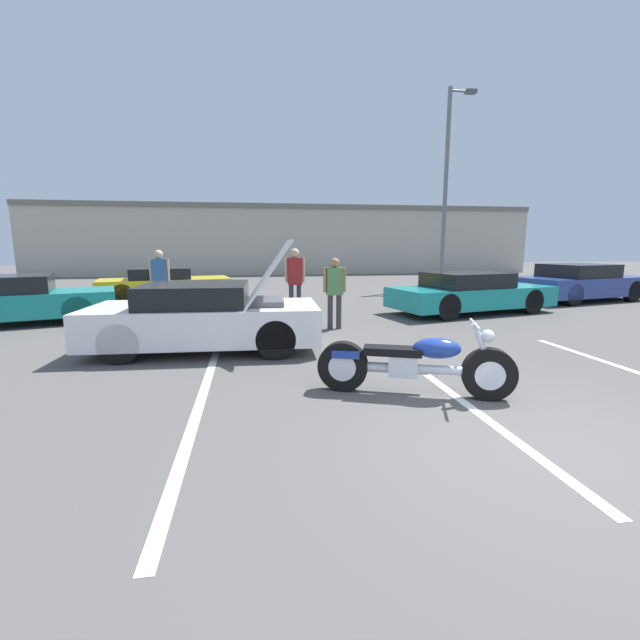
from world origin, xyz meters
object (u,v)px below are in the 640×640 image
Objects in this scene: show_car_hood_open at (207,317)px; parked_car_left_row at (12,301)px; light_pole at (447,182)px; spectator_midground at (295,277)px; parked_car_right_row at (579,283)px; motorcycle at (414,364)px; parked_car_mid_left_row at (165,284)px; parked_car_mid_right_row at (470,293)px; spectator_by_show_car at (160,277)px; spectator_near_motorcycle at (335,287)px.

parked_car_left_row is (-4.86, 3.32, -0.03)m from show_car_hood_open.
spectator_midground is (-7.23, -6.83, -3.44)m from light_pole.
show_car_hood_open reaches higher than parked_car_right_row.
motorcycle is (-6.33, -12.84, -4.12)m from light_pole.
parked_car_mid_left_row is 5.22m from parked_car_left_row.
parked_car_right_row is at bearing 61.74° from motorcycle.
spectator_midground reaches higher than parked_car_mid_right_row.
spectator_by_show_car is at bearing 171.74° from parked_car_right_row.
light_pole is at bearing 8.10° from parked_car_left_row.
spectator_near_motorcycle is (2.66, 1.54, 0.35)m from show_car_hood_open.
parked_car_left_row reaches higher than motorcycle.
parked_car_left_row is 2.66× the size of spectator_by_show_car.
light_pole reaches higher than spectator_near_motorcycle.
spectator_near_motorcycle is at bearing -171.17° from parked_car_right_row.
spectator_by_show_car is at bearing 142.44° from motorcycle.
spectator_midground reaches higher than parked_car_left_row.
spectator_near_motorcycle is (-6.50, -8.41, -3.58)m from light_pole.
show_car_hood_open is 3.69m from spectator_midground.
motorcycle is 0.51× the size of parked_car_left_row.
show_car_hood_open is 0.88× the size of parked_car_left_row.
spectator_midground is (6.78, -0.20, 0.51)m from parked_car_left_row.
motorcycle is 4.46m from spectator_near_motorcycle.
spectator_near_motorcycle is (4.87, -6.27, 0.41)m from parked_car_mid_left_row.
light_pole is 12.23m from parked_car_mid_left_row.
motorcycle is at bearing -116.25° from light_pole.
motorcycle is at bearing -136.42° from parked_car_mid_right_row.
light_pole is 4.71× the size of spectator_by_show_car.
spectator_midground is (-0.90, 6.00, 0.68)m from motorcycle.
motorcycle is at bearing -76.65° from parked_car_mid_left_row.
spectator_midground is at bearing -136.63° from light_pole.
spectator_by_show_car is at bearing 148.67° from spectator_near_motorcycle.
show_car_hood_open is at bearing -86.07° from parked_car_mid_left_row.
light_pole is 5.15× the size of spectator_near_motorcycle.
spectator_midground is (-4.93, -0.12, 0.52)m from parked_car_mid_right_row.
spectator_by_show_car is at bearing -92.57° from parked_car_mid_left_row.
light_pole is 14.89m from motorcycle.
show_car_hood_open is 0.85× the size of parked_car_right_row.
spectator_near_motorcycle is at bearing -127.68° from light_pole.
spectator_by_show_car is at bearing -151.64° from light_pole.
light_pole reaches higher than parked_car_mid_left_row.
parked_car_mid_right_row is 2.78× the size of spectator_by_show_car.
spectator_by_show_car reaches higher than motorcycle.
spectator_midground is (1.93, 3.12, 0.48)m from show_car_hood_open.
spectator_near_motorcycle is (-4.20, -1.70, 0.39)m from parked_car_mid_right_row.
light_pole is at bearing 49.67° from show_car_hood_open.
spectator_by_show_car is at bearing 160.85° from parked_car_mid_right_row.
parked_car_left_row is 2.59× the size of spectator_midground.
parked_car_left_row is at bearing 166.69° from spectator_near_motorcycle.
spectator_near_motorcycle is 0.89× the size of spectator_midground.
parked_car_right_row reaches higher than parked_car_left_row.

